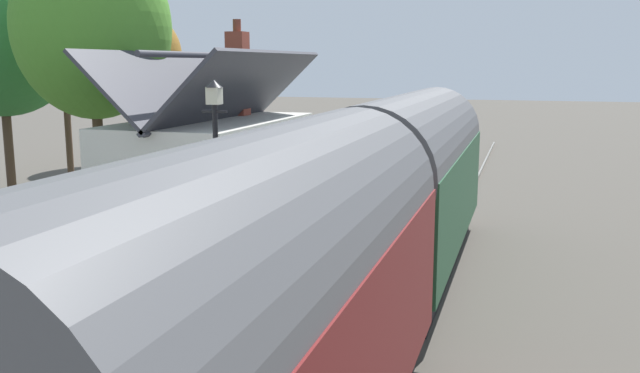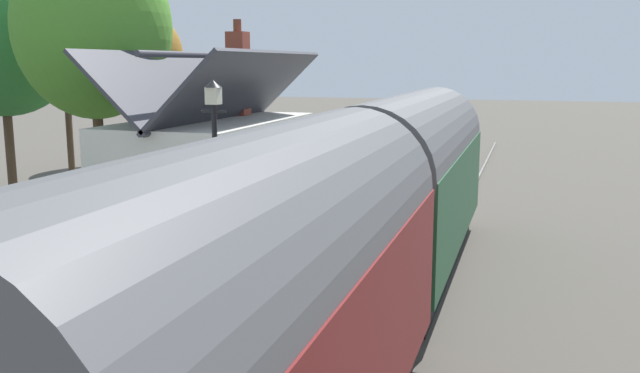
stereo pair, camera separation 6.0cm
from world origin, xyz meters
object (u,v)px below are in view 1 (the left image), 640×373
train (365,221)px  planter_bench_right (88,232)px  planter_corner_building (293,171)px  lamp_post_platform (216,144)px  planter_bench_left (26,306)px  bench_by_lamp (341,170)px  station_sign_board (190,235)px  tree_mid_background (63,49)px  tree_distant (142,56)px  station_building (214,161)px  tree_behind_building (0,39)px  tree_far_left (92,28)px  bench_near_building (62,322)px  bench_platform_end (356,159)px  planter_under_sign (312,158)px

train → planter_bench_right: 6.61m
planter_corner_building → lamp_post_platform: size_ratio=0.26×
train → planter_bench_left: size_ratio=19.68×
bench_by_lamp → station_sign_board: 12.37m
tree_mid_background → tree_distant: 7.17m
planter_bench_right → lamp_post_platform: (-0.99, -3.68, 2.20)m
station_building → tree_distant: tree_distant is taller
tree_behind_building → tree_far_left: (-2.53, -5.55, 0.18)m
bench_near_building → lamp_post_platform: size_ratio=0.36×
planter_corner_building → tree_far_left: (-5.67, 4.13, 4.88)m
train → bench_near_building: 5.38m
bench_near_building → tree_behind_building: (11.99, 11.44, 4.53)m
tree_distant → bench_near_building: bearing=-151.3°
bench_platform_end → planter_bench_right: bearing=167.8°
tree_mid_background → planter_bench_left: bearing=-145.1°
station_building → planter_bench_right: station_building is taller
train → lamp_post_platform: 3.14m
lamp_post_platform → tree_behind_building: (8.33, 12.21, 2.31)m
station_building → planter_corner_building: 5.95m
bench_platform_end → train: bearing=-165.2°
bench_by_lamp → planter_bench_right: (-10.32, 3.02, 0.02)m
bench_platform_end → lamp_post_platform: size_ratio=0.36×
bench_near_building → train: bearing=-42.7°
bench_by_lamp → tree_far_left: (-5.51, 5.99, 4.71)m
station_building → tree_far_left: tree_far_left is taller
planter_bench_right → station_sign_board: (-2.02, -3.62, 0.69)m
station_building → station_sign_board: 7.22m
planter_bench_right → lamp_post_platform: bearing=-105.1°
bench_platform_end → station_building: bearing=166.9°
train → planter_bench_left: (-3.05, 4.97, -1.10)m
planter_bench_left → tree_distant: tree_distant is taller
bench_near_building → tree_behind_building: tree_behind_building is taller
tree_behind_building → tree_far_left: size_ratio=0.98×
tree_behind_building → tree_far_left: tree_far_left is taller
planter_under_sign → tree_far_left: 11.17m
bench_by_lamp → tree_far_left: bearing=132.6°
bench_platform_end → planter_corner_building: (-2.64, 1.69, -0.16)m
bench_platform_end → bench_by_lamp: same height
tree_behind_building → tree_distant: bearing=5.2°
planter_bench_left → planter_corner_building: bearing=1.5°
station_building → tree_far_left: size_ratio=0.84×
planter_bench_right → tree_behind_building: bearing=49.3°
train → planter_corner_building: bearing=25.5°
tree_distant → station_sign_board: bearing=-146.8°
train → tree_behind_building: (8.09, 15.04, 3.64)m
tree_behind_building → tree_mid_background: tree_behind_building is taller
planter_corner_building → tree_far_left: bearing=143.9°
bench_near_building → station_building: bearing=12.4°
planter_corner_building → station_sign_board: station_sign_board is taller
planter_bench_left → tree_mid_background: size_ratio=0.13×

